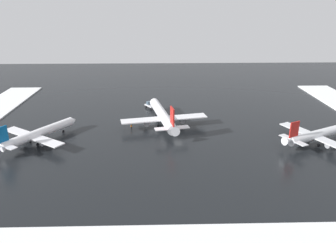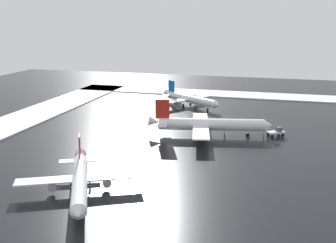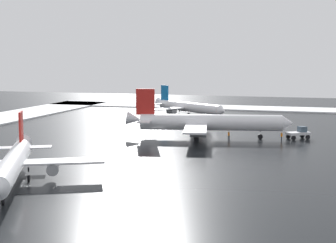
# 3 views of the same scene
# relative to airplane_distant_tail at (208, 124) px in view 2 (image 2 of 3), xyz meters

# --- Properties ---
(ground_plane) EXTENTS (240.00, 240.00, 0.00)m
(ground_plane) POSITION_rel_airplane_distant_tail_xyz_m (4.33, -9.16, -3.29)
(ground_plane) COLOR black
(snow_bank_far) EXTENTS (152.00, 16.00, 0.40)m
(snow_bank_far) POSITION_rel_airplane_distant_tail_xyz_m (4.33, -59.16, -3.08)
(snow_bank_far) COLOR white
(snow_bank_far) RESTS_ON ground_plane
(snow_bank_left) EXTENTS (14.00, 116.00, 0.40)m
(snow_bank_left) POSITION_rel_airplane_distant_tail_xyz_m (-62.67, -9.16, -3.08)
(snow_bank_left) COLOR white
(snow_bank_left) RESTS_ON ground_plane
(airplane_distant_tail) EXTENTS (27.84, 33.26, 9.94)m
(airplane_distant_tail) POSITION_rel_airplane_distant_tail_xyz_m (0.00, 0.00, 0.00)
(airplane_distant_tail) COLOR white
(airplane_distant_tail) RESTS_ON ground_plane
(airplane_far_rear) EXTENTS (26.28, 22.36, 8.36)m
(airplane_far_rear) POSITION_rel_airplane_distant_tail_xyz_m (44.11, -15.55, -0.52)
(airplane_far_rear) COLOR silver
(airplane_far_rear) RESTS_ON ground_plane
(airplane_parked_starboard) EXTENTS (20.75, 24.13, 8.22)m
(airplane_parked_starboard) POSITION_rel_airplane_distant_tail_xyz_m (-35.94, -12.95, -0.57)
(airplane_parked_starboard) COLOR white
(airplane_parked_starboard) RESTS_ON ground_plane
(pushback_tug) EXTENTS (4.42, 5.04, 2.50)m
(pushback_tug) POSITION_rel_airplane_distant_tail_xyz_m (-4.76, 17.84, -2.00)
(pushback_tug) COLOR silver
(pushback_tug) RESTS_ON ground_plane
(ground_crew_near_tug) EXTENTS (0.36, 0.36, 1.71)m
(ground_crew_near_tug) POSITION_rel_airplane_distant_tail_xyz_m (-10.08, -3.35, -2.31)
(ground_crew_near_tug) COLOR black
(ground_crew_near_tug) RESTS_ON ground_plane
(ground_crew_beside_wing) EXTENTS (0.36, 0.36, 1.71)m
(ground_crew_beside_wing) POSITION_rel_airplane_distant_tail_xyz_m (-1.33, 14.65, -2.31)
(ground_crew_beside_wing) COLOR black
(ground_crew_beside_wing) RESTS_ON ground_plane
(ground_crew_by_nose_gear) EXTENTS (0.36, 0.36, 1.71)m
(ground_crew_by_nose_gear) POSITION_rel_airplane_distant_tail_xyz_m (0.26, 4.55, -2.31)
(ground_crew_by_nose_gear) COLOR black
(ground_crew_by_nose_gear) RESTS_ON ground_plane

